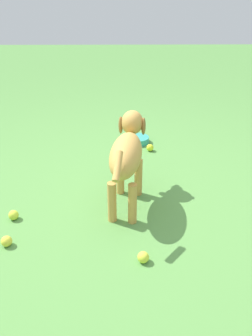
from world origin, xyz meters
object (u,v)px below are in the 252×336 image
(tennis_ball_0, at_px, (14,215))
(tennis_ball_2, at_px, (7,241))
(dog, at_px, (127,153))
(tennis_ball_3, at_px, (150,148))
(water_bowl, at_px, (138,140))
(tennis_ball_1, at_px, (143,257))

(tennis_ball_0, height_order, tennis_ball_2, same)
(dog, bearing_deg, tennis_ball_2, 131.00)
(tennis_ball_0, bearing_deg, tennis_ball_3, -43.23)
(dog, bearing_deg, water_bowl, 2.28)
(tennis_ball_2, bearing_deg, tennis_ball_0, 6.50)
(dog, relative_size, tennis_ball_0, 13.15)
(dog, distance_m, tennis_ball_1, 0.70)
(dog, height_order, tennis_ball_0, dog)
(tennis_ball_2, bearing_deg, water_bowl, -29.43)
(dog, relative_size, tennis_ball_1, 13.15)
(dog, distance_m, tennis_ball_2, 0.92)
(tennis_ball_1, xyz_separation_m, water_bowl, (1.64, -0.04, -0.00))
(dog, distance_m, tennis_ball_0, 0.85)
(tennis_ball_2, relative_size, tennis_ball_3, 1.00)
(dog, height_order, water_bowl, dog)
(tennis_ball_3, relative_size, water_bowl, 0.30)
(tennis_ball_1, bearing_deg, tennis_ball_0, 63.82)
(water_bowl, bearing_deg, tennis_ball_1, 178.60)
(tennis_ball_0, xyz_separation_m, tennis_ball_2, (-0.26, -0.03, 0.00))
(tennis_ball_0, xyz_separation_m, water_bowl, (1.23, -0.87, -0.00))
(tennis_ball_1, bearing_deg, water_bowl, -1.40)
(dog, bearing_deg, tennis_ball_3, -6.03)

